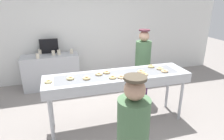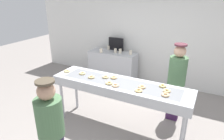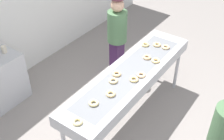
{
  "view_description": "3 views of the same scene",
  "coord_description": "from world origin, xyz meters",
  "px_view_note": "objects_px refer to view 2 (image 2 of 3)",
  "views": [
    {
      "loc": [
        -1.01,
        -3.1,
        2.28
      ],
      "look_at": [
        -0.1,
        0.04,
        1.07
      ],
      "focal_mm": 31.7,
      "sensor_mm": 36.0,
      "label": 1
    },
    {
      "loc": [
        1.4,
        -3.01,
        2.54
      ],
      "look_at": [
        -0.17,
        0.02,
        1.2
      ],
      "focal_mm": 32.27,
      "sensor_mm": 36.0,
      "label": 2
    },
    {
      "loc": [
        -2.78,
        -1.65,
        3.43
      ],
      "look_at": [
        -0.35,
        0.07,
        1.21
      ],
      "focal_mm": 45.42,
      "sensor_mm": 36.0,
      "label": 3
    }
  ],
  "objects_px": {
    "plain_donut_1": "(167,91)",
    "plain_donut_5": "(109,83)",
    "plain_donut_6": "(116,85)",
    "paper_cup_3": "(115,51)",
    "plain_donut_0": "(67,71)",
    "plain_donut_8": "(165,95)",
    "plain_donut_11": "(163,86)",
    "worker_baker": "(177,78)",
    "plain_donut_3": "(91,77)",
    "plain_donut_9": "(139,90)",
    "paper_cup_2": "(109,48)",
    "paper_cup_0": "(131,52)",
    "paper_cup_4": "(120,51)",
    "fryer_conveyor": "(120,87)",
    "plain_donut_10": "(105,77)",
    "plain_donut_7": "(142,87)",
    "menu_display": "(116,44)",
    "prep_counter": "(113,66)",
    "customer_waiting": "(51,127)",
    "paper_cup_1": "(101,51)",
    "plain_donut_4": "(82,73)",
    "plain_donut_2": "(114,77)"
  },
  "relations": [
    {
      "from": "paper_cup_2",
      "to": "menu_display",
      "type": "xyz_separation_m",
      "value": [
        0.24,
        0.02,
        0.13
      ]
    },
    {
      "from": "plain_donut_0",
      "to": "paper_cup_2",
      "type": "bearing_deg",
      "value": 96.12
    },
    {
      "from": "fryer_conveyor",
      "to": "plain_donut_3",
      "type": "distance_m",
      "value": 0.58
    },
    {
      "from": "plain_donut_0",
      "to": "plain_donut_2",
      "type": "xyz_separation_m",
      "value": [
        1.0,
        0.15,
        0.0
      ]
    },
    {
      "from": "paper_cup_0",
      "to": "plain_donut_1",
      "type": "bearing_deg",
      "value": -53.84
    },
    {
      "from": "plain_donut_2",
      "to": "worker_baker",
      "type": "distance_m",
      "value": 1.26
    },
    {
      "from": "plain_donut_4",
      "to": "plain_donut_10",
      "type": "bearing_deg",
      "value": 6.31
    },
    {
      "from": "plain_donut_4",
      "to": "customer_waiting",
      "type": "xyz_separation_m",
      "value": [
        0.53,
        -1.47,
        -0.12
      ]
    },
    {
      "from": "plain_donut_3",
      "to": "paper_cup_1",
      "type": "height_order",
      "value": "plain_donut_3"
    },
    {
      "from": "customer_waiting",
      "to": "paper_cup_4",
      "type": "height_order",
      "value": "customer_waiting"
    },
    {
      "from": "plain_donut_4",
      "to": "paper_cup_0",
      "type": "height_order",
      "value": "plain_donut_4"
    },
    {
      "from": "paper_cup_0",
      "to": "paper_cup_2",
      "type": "xyz_separation_m",
      "value": [
        -0.8,
        0.18,
        0.0
      ]
    },
    {
      "from": "fryer_conveyor",
      "to": "plain_donut_10",
      "type": "height_order",
      "value": "plain_donut_10"
    },
    {
      "from": "fryer_conveyor",
      "to": "plain_donut_6",
      "type": "xyz_separation_m",
      "value": [
        0.0,
        -0.18,
        0.11
      ]
    },
    {
      "from": "paper_cup_2",
      "to": "menu_display",
      "type": "height_order",
      "value": "menu_display"
    },
    {
      "from": "plain_donut_3",
      "to": "paper_cup_3",
      "type": "relative_size",
      "value": 1.06
    },
    {
      "from": "worker_baker",
      "to": "plain_donut_3",
      "type": "bearing_deg",
      "value": 27.26
    },
    {
      "from": "plain_donut_3",
      "to": "plain_donut_6",
      "type": "bearing_deg",
      "value": -11.34
    },
    {
      "from": "prep_counter",
      "to": "plain_donut_1",
      "type": "bearing_deg",
      "value": -44.59
    },
    {
      "from": "paper_cup_0",
      "to": "paper_cup_4",
      "type": "bearing_deg",
      "value": 179.46
    },
    {
      "from": "plain_donut_9",
      "to": "plain_donut_1",
      "type": "bearing_deg",
      "value": 25.88
    },
    {
      "from": "prep_counter",
      "to": "menu_display",
      "type": "xyz_separation_m",
      "value": [
        0.0,
        0.22,
        0.63
      ]
    },
    {
      "from": "plain_donut_8",
      "to": "plain_donut_9",
      "type": "bearing_deg",
      "value": -172.99
    },
    {
      "from": "plain_donut_9",
      "to": "plain_donut_11",
      "type": "height_order",
      "value": "same"
    },
    {
      "from": "plain_donut_10",
      "to": "menu_display",
      "type": "distance_m",
      "value": 2.33
    },
    {
      "from": "prep_counter",
      "to": "worker_baker",
      "type": "bearing_deg",
      "value": -30.4
    },
    {
      "from": "fryer_conveyor",
      "to": "plain_donut_11",
      "type": "distance_m",
      "value": 0.77
    },
    {
      "from": "plain_donut_3",
      "to": "plain_donut_6",
      "type": "distance_m",
      "value": 0.59
    },
    {
      "from": "plain_donut_3",
      "to": "plain_donut_4",
      "type": "xyz_separation_m",
      "value": [
        -0.26,
        0.07,
        0.0
      ]
    },
    {
      "from": "plain_donut_7",
      "to": "menu_display",
      "type": "distance_m",
      "value": 2.78
    },
    {
      "from": "customer_waiting",
      "to": "menu_display",
      "type": "xyz_separation_m",
      "value": [
        -0.88,
        3.7,
        0.19
      ]
    },
    {
      "from": "plain_donut_4",
      "to": "plain_donut_3",
      "type": "bearing_deg",
      "value": -15.41
    },
    {
      "from": "plain_donut_5",
      "to": "plain_donut_11",
      "type": "height_order",
      "value": "same"
    },
    {
      "from": "customer_waiting",
      "to": "paper_cup_3",
      "type": "relative_size",
      "value": 13.02
    },
    {
      "from": "plain_donut_6",
      "to": "paper_cup_3",
      "type": "bearing_deg",
      "value": 116.53
    },
    {
      "from": "plain_donut_1",
      "to": "plain_donut_5",
      "type": "distance_m",
      "value": 1.0
    },
    {
      "from": "plain_donut_11",
      "to": "worker_baker",
      "type": "bearing_deg",
      "value": 78.95
    },
    {
      "from": "plain_donut_0",
      "to": "plain_donut_10",
      "type": "relative_size",
      "value": 1.0
    },
    {
      "from": "plain_donut_0",
      "to": "plain_donut_1",
      "type": "xyz_separation_m",
      "value": [
        2.03,
        0.06,
        0.0
      ]
    },
    {
      "from": "plain_donut_2",
      "to": "plain_donut_4",
      "type": "xyz_separation_m",
      "value": [
        -0.65,
        -0.1,
        0.0
      ]
    },
    {
      "from": "plain_donut_0",
      "to": "plain_donut_8",
      "type": "height_order",
      "value": "same"
    },
    {
      "from": "plain_donut_9",
      "to": "customer_waiting",
      "type": "distance_m",
      "value": 1.48
    },
    {
      "from": "paper_cup_1",
      "to": "plain_donut_6",
      "type": "bearing_deg",
      "value": -53.85
    },
    {
      "from": "worker_baker",
      "to": "paper_cup_2",
      "type": "relative_size",
      "value": 13.6
    },
    {
      "from": "plain_donut_9",
      "to": "paper_cup_2",
      "type": "bearing_deg",
      "value": 127.69
    },
    {
      "from": "plain_donut_7",
      "to": "plain_donut_10",
      "type": "bearing_deg",
      "value": 173.45
    },
    {
      "from": "customer_waiting",
      "to": "paper_cup_1",
      "type": "xyz_separation_m",
      "value": [
        -1.16,
        3.28,
        0.05
      ]
    },
    {
      "from": "plain_donut_10",
      "to": "plain_donut_7",
      "type": "bearing_deg",
      "value": -6.55
    },
    {
      "from": "plain_donut_0",
      "to": "plain_donut_8",
      "type": "bearing_deg",
      "value": -2.55
    },
    {
      "from": "fryer_conveyor",
      "to": "plain_donut_6",
      "type": "relative_size",
      "value": 20.53
    }
  ]
}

